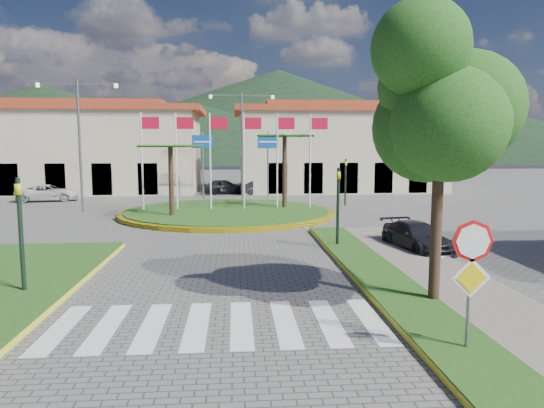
{
  "coord_description": "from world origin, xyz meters",
  "views": [
    {
      "loc": [
        0.5,
        -6.63,
        3.99
      ],
      "look_at": [
        1.6,
        8.0,
        2.27
      ],
      "focal_mm": 32.0,
      "sensor_mm": 36.0,
      "label": 1
    }
  ],
  "objects": [
    {
      "name": "sidewalk_right",
      "position": [
        6.0,
        2.0,
        0.07
      ],
      "size": [
        4.0,
        28.0,
        0.15
      ],
      "primitive_type": "cube",
      "color": "gray",
      "rests_on": "ground"
    },
    {
      "name": "verge_right",
      "position": [
        4.8,
        2.0,
        0.09
      ],
      "size": [
        1.6,
        28.0,
        0.18
      ],
      "primitive_type": "cube",
      "color": "#254914",
      "rests_on": "ground"
    },
    {
      "name": "crosswalk",
      "position": [
        0.0,
        4.0,
        0.01
      ],
      "size": [
        8.0,
        3.0,
        0.01
      ],
      "primitive_type": "cube",
      "color": "silver",
      "rests_on": "ground"
    },
    {
      "name": "roundabout_island",
      "position": [
        0.0,
        22.0,
        0.17
      ],
      "size": [
        12.7,
        12.7,
        6.0
      ],
      "color": "yellow",
      "rests_on": "ground"
    },
    {
      "name": "stop_sign",
      "position": [
        4.9,
        1.96,
        1.79
      ],
      "size": [
        0.8,
        0.11,
        2.65
      ],
      "color": "slate",
      "rests_on": "ground"
    },
    {
      "name": "deciduous_tree",
      "position": [
        5.5,
        5.0,
        5.18
      ],
      "size": [
        3.6,
        3.6,
        6.8
      ],
      "color": "black",
      "rests_on": "ground"
    },
    {
      "name": "traffic_light_left",
      "position": [
        -5.2,
        6.5,
        1.94
      ],
      "size": [
        0.15,
        0.18,
        3.2
      ],
      "color": "black",
      "rests_on": "ground"
    },
    {
      "name": "traffic_light_right",
      "position": [
        4.5,
        12.0,
        1.94
      ],
      "size": [
        0.15,
        0.18,
        3.2
      ],
      "color": "black",
      "rests_on": "ground"
    },
    {
      "name": "traffic_light_far",
      "position": [
        8.0,
        26.0,
        1.94
      ],
      "size": [
        0.18,
        0.15,
        3.2
      ],
      "color": "black",
      "rests_on": "ground"
    },
    {
      "name": "direction_sign_west",
      "position": [
        -2.0,
        30.97,
        3.53
      ],
      "size": [
        1.6,
        0.14,
        5.2
      ],
      "color": "slate",
      "rests_on": "ground"
    },
    {
      "name": "direction_sign_east",
      "position": [
        3.0,
        30.97,
        3.53
      ],
      "size": [
        1.6,
        0.14,
        5.2
      ],
      "color": "slate",
      "rests_on": "ground"
    },
    {
      "name": "street_lamp_centre",
      "position": [
        1.0,
        30.0,
        4.5
      ],
      "size": [
        4.8,
        0.16,
        8.0
      ],
      "color": "slate",
      "rests_on": "ground"
    },
    {
      "name": "street_lamp_west",
      "position": [
        -9.0,
        24.0,
        4.5
      ],
      "size": [
        4.8,
        0.16,
        8.0
      ],
      "color": "slate",
      "rests_on": "ground"
    },
    {
      "name": "building_left",
      "position": [
        -14.0,
        38.0,
        3.9
      ],
      "size": [
        23.32,
        9.54,
        8.05
      ],
      "color": "#BFAF90",
      "rests_on": "ground"
    },
    {
      "name": "building_right",
      "position": [
        10.0,
        38.0,
        3.9
      ],
      "size": [
        19.08,
        9.54,
        8.05
      ],
      "color": "#BFAF90",
      "rests_on": "ground"
    },
    {
      "name": "hill_far_west",
      "position": [
        -55.0,
        140.0,
        11.0
      ],
      "size": [
        140.0,
        140.0,
        22.0
      ],
      "primitive_type": "cone",
      "color": "black",
      "rests_on": "ground"
    },
    {
      "name": "hill_far_mid",
      "position": [
        15.0,
        160.0,
        15.0
      ],
      "size": [
        180.0,
        180.0,
        30.0
      ],
      "primitive_type": "cone",
      "color": "black",
      "rests_on": "ground"
    },
    {
      "name": "hill_far_east",
      "position": [
        70.0,
        135.0,
        9.0
      ],
      "size": [
        120.0,
        120.0,
        18.0
      ],
      "primitive_type": "cone",
      "color": "black",
      "rests_on": "ground"
    },
    {
      "name": "hill_near_back",
      "position": [
        -10.0,
        130.0,
        8.0
      ],
      "size": [
        110.0,
        110.0,
        16.0
      ],
      "primitive_type": "cone",
      "color": "black",
      "rests_on": "ground"
    },
    {
      "name": "white_van",
      "position": [
        -13.39,
        30.29,
        0.62
      ],
      "size": [
        4.73,
        2.79,
        1.23
      ],
      "primitive_type": "imported",
      "rotation": [
        0.0,
        0.0,
        1.75
      ],
      "color": "silver",
      "rests_on": "ground"
    },
    {
      "name": "car_dark_a",
      "position": [
        -0.46,
        34.98,
        0.64
      ],
      "size": [
        4.04,
        2.5,
        1.28
      ],
      "primitive_type": "imported",
      "rotation": [
        0.0,
        0.0,
        1.85
      ],
      "color": "black",
      "rests_on": "ground"
    },
    {
      "name": "car_dark_b",
      "position": [
        2.83,
        34.31,
        0.64
      ],
      "size": [
        4.06,
        1.93,
        1.28
      ],
      "primitive_type": "imported",
      "rotation": [
        0.0,
        0.0,
        1.72
      ],
      "color": "black",
      "rests_on": "ground"
    },
    {
      "name": "car_side_right",
      "position": [
        7.5,
        11.39,
        0.55
      ],
      "size": [
        2.17,
        3.98,
        1.09
      ],
      "primitive_type": "imported",
      "rotation": [
        0.0,
        0.0,
        0.18
      ],
      "color": "black",
      "rests_on": "ground"
    }
  ]
}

